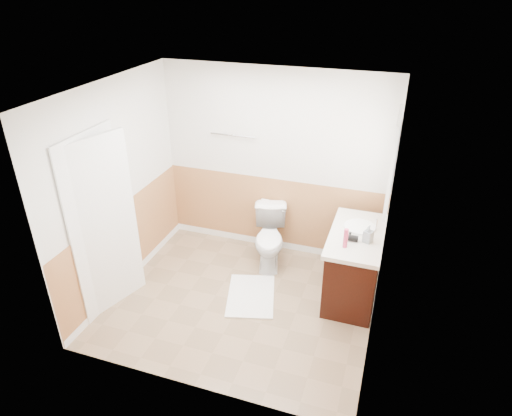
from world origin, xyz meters
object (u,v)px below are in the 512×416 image
(bath_mat, at_px, (251,296))
(soap_dispenser, at_px, (368,234))
(toilet, at_px, (270,238))
(vanity_cabinet, at_px, (354,267))
(lotion_bottle, at_px, (346,238))

(bath_mat, height_order, soap_dispenser, soap_dispenser)
(toilet, height_order, soap_dispenser, soap_dispenser)
(toilet, xyz_separation_m, vanity_cabinet, (1.13, -0.33, 0.02))
(toilet, bearing_deg, soap_dispenser, -35.43)
(soap_dispenser, bearing_deg, bath_mat, -166.47)
(bath_mat, relative_size, soap_dispenser, 4.01)
(vanity_cabinet, height_order, soap_dispenser, soap_dispenser)
(lotion_bottle, bearing_deg, bath_mat, -173.42)
(toilet, distance_m, lotion_bottle, 1.35)
(bath_mat, xyz_separation_m, soap_dispenser, (1.25, 0.30, 0.94))
(toilet, relative_size, vanity_cabinet, 0.69)
(toilet, height_order, vanity_cabinet, vanity_cabinet)
(vanity_cabinet, bearing_deg, lotion_bottle, -107.44)
(toilet, distance_m, soap_dispenser, 1.45)
(toilet, xyz_separation_m, soap_dispenser, (1.25, -0.46, 0.57))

